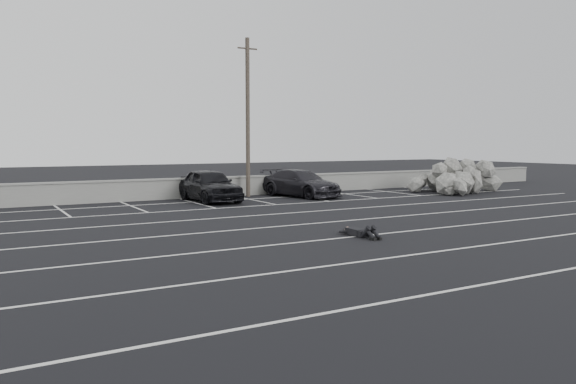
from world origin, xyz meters
TOP-DOWN VIEW (x-y plane):
  - ground at (0.00, 0.00)m, footprint 120.00×120.00m
  - seawall at (0.00, 14.00)m, footprint 50.00×0.45m
  - stall_lines at (-0.08, 4.41)m, footprint 36.00×20.05m
  - car_left at (-1.13, 11.96)m, footprint 1.96×4.74m
  - car_right at (4.04, 11.85)m, footprint 2.99×5.24m
  - utility_pole at (1.57, 13.20)m, footprint 1.11×0.22m
  - trash_bin at (4.44, 12.77)m, footprint 0.72×0.72m
  - riprap_pile at (12.96, 9.71)m, footprint 5.46×4.59m
  - person at (-1.04, 0.18)m, footprint 0.91×2.14m

SIDE VIEW (x-z plane):
  - ground at x=0.00m, z-range 0.00..0.00m
  - stall_lines at x=-0.08m, z-range 0.00..0.01m
  - person at x=-1.04m, z-range 0.00..0.42m
  - trash_bin at x=4.44m, z-range 0.01..0.96m
  - riprap_pile at x=12.96m, z-range -0.15..1.22m
  - seawall at x=0.00m, z-range 0.02..1.08m
  - car_right at x=4.04m, z-range 0.00..1.43m
  - car_left at x=-1.13m, z-range 0.00..1.60m
  - utility_pole at x=1.57m, z-range 0.05..8.37m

